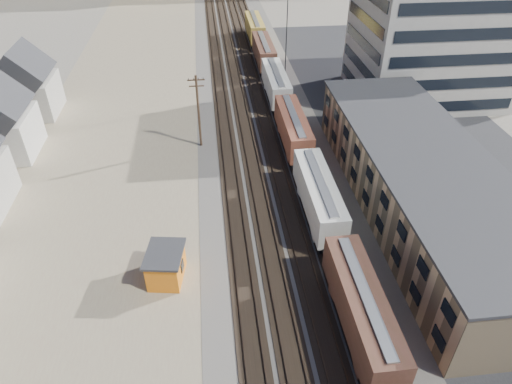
{
  "coord_description": "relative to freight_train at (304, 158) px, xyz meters",
  "views": [
    {
      "loc": [
        -7.21,
        -12.67,
        31.42
      ],
      "look_at": [
        -2.76,
        26.26,
        3.0
      ],
      "focal_mm": 32.0,
      "sensor_mm": 36.0,
      "label": 1
    }
  ],
  "objects": [
    {
      "name": "rail_tracks",
      "position": [
        -4.35,
        17.19,
        -2.68
      ],
      "size": [
        11.4,
        200.0,
        0.24
      ],
      "color": "black",
      "rests_on": "ground"
    },
    {
      "name": "warehouse",
      "position": [
        11.18,
        -7.81,
        0.86
      ],
      "size": [
        12.4,
        40.4,
        7.25
      ],
      "color": "tan",
      "rests_on": "ground"
    },
    {
      "name": "asphalt_lot",
      "position": [
        18.2,
        2.19,
        -2.77
      ],
      "size": [
        26.0,
        120.0,
        0.04
      ],
      "primitive_type": "cube",
      "color": "#232326",
      "rests_on": "ground"
    },
    {
      "name": "maintenance_shed",
      "position": [
        -15.81,
        -15.0,
        -1.19
      ],
      "size": [
        3.92,
        4.73,
        3.13
      ],
      "color": "orange",
      "rests_on": "ground"
    },
    {
      "name": "dirt_yard",
      "position": [
        -23.8,
        7.19,
        -2.78
      ],
      "size": [
        24.0,
        180.0,
        0.03
      ],
      "primitive_type": "cube",
      "color": "#83705A",
      "rests_on": "ground"
    },
    {
      "name": "freight_train",
      "position": [
        0.0,
        0.0,
        0.0
      ],
      "size": [
        3.0,
        119.74,
        4.46
      ],
      "color": "black",
      "rests_on": "ground"
    },
    {
      "name": "parked_car_far",
      "position": [
        23.78,
        29.01,
        -2.1
      ],
      "size": [
        2.35,
        4.3,
        1.39
      ],
      "primitive_type": "imported",
      "rotation": [
        0.0,
        0.0,
        0.18
      ],
      "color": "silver",
      "rests_on": "ground"
    },
    {
      "name": "ballast_bed",
      "position": [
        -3.8,
        17.19,
        -2.76
      ],
      "size": [
        18.0,
        200.0,
        0.06
      ],
      "primitive_type": "cube",
      "color": "#4C4742",
      "rests_on": "ground"
    },
    {
      "name": "parked_car_blue",
      "position": [
        17.0,
        10.82,
        -1.96
      ],
      "size": [
        5.39,
        6.6,
        1.67
      ],
      "primitive_type": "imported",
      "rotation": [
        0.0,
        0.0,
        0.52
      ],
      "color": "navy",
      "rests_on": "ground"
    },
    {
      "name": "office_tower",
      "position": [
        24.15,
        22.15,
        6.47
      ],
      "size": [
        22.6,
        18.6,
        18.45
      ],
      "color": "#9E998E",
      "rests_on": "ground"
    },
    {
      "name": "radio_mast",
      "position": [
        2.2,
        27.19,
        6.33
      ],
      "size": [
        1.2,
        0.16,
        18.0
      ],
      "color": "black",
      "rests_on": "ground"
    },
    {
      "name": "utility_pole_north",
      "position": [
        -12.3,
        9.19,
        2.5
      ],
      "size": [
        2.2,
        0.32,
        10.0
      ],
      "color": "#382619",
      "rests_on": "ground"
    }
  ]
}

